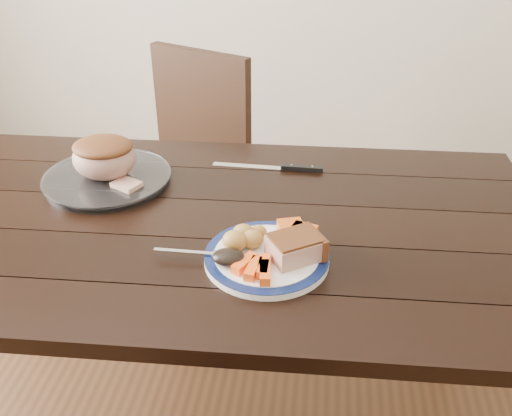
# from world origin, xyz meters

# --- Properties ---
(dining_table) EXTENTS (1.63, 0.96, 0.75)m
(dining_table) POSITION_xyz_m (0.00, 0.00, 0.66)
(dining_table) COLOR black
(dining_table) RESTS_ON ground
(chair_far) EXTENTS (0.56, 0.56, 0.93)m
(chair_far) POSITION_xyz_m (-0.28, 0.73, 0.52)
(chair_far) COLOR black
(chair_far) RESTS_ON ground
(dinner_plate) EXTENTS (0.28, 0.28, 0.02)m
(dinner_plate) POSITION_xyz_m (0.12, -0.16, 0.76)
(dinner_plate) COLOR white
(dinner_plate) RESTS_ON dining_table
(plate_rim) EXTENTS (0.28, 0.28, 0.02)m
(plate_rim) POSITION_xyz_m (0.12, -0.16, 0.77)
(plate_rim) COLOR #0D1944
(plate_rim) RESTS_ON dinner_plate
(serving_platter) EXTENTS (0.34, 0.34, 0.02)m
(serving_platter) POSITION_xyz_m (-0.36, 0.15, 0.76)
(serving_platter) COLOR white
(serving_platter) RESTS_ON dining_table
(pork_slice) EXTENTS (0.14, 0.13, 0.05)m
(pork_slice) POSITION_xyz_m (0.18, -0.16, 0.79)
(pork_slice) COLOR tan
(pork_slice) RESTS_ON dinner_plate
(roasted_potatoes) EXTENTS (0.09, 0.09, 0.05)m
(roasted_potatoes) POSITION_xyz_m (0.07, -0.13, 0.79)
(roasted_potatoes) COLOR gold
(roasted_potatoes) RESTS_ON dinner_plate
(carrot_batons) EXTENTS (0.09, 0.10, 0.02)m
(carrot_batons) POSITION_xyz_m (0.11, -0.23, 0.78)
(carrot_batons) COLOR #FB5615
(carrot_batons) RESTS_ON dinner_plate
(pumpkin_wedges) EXTENTS (0.10, 0.07, 0.04)m
(pumpkin_wedges) POSITION_xyz_m (0.18, -0.10, 0.79)
(pumpkin_wedges) COLOR orange
(pumpkin_wedges) RESTS_ON dinner_plate
(dark_mushroom) EXTENTS (0.07, 0.05, 0.03)m
(dark_mushroom) POSITION_xyz_m (0.04, -0.21, 0.79)
(dark_mushroom) COLOR black
(dark_mushroom) RESTS_ON dinner_plate
(fork) EXTENTS (0.18, 0.03, 0.00)m
(fork) POSITION_xyz_m (-0.03, -0.18, 0.77)
(fork) COLOR silver
(fork) RESTS_ON dinner_plate
(roast_joint) EXTENTS (0.17, 0.15, 0.11)m
(roast_joint) POSITION_xyz_m (-0.36, 0.15, 0.82)
(roast_joint) COLOR #A87666
(roast_joint) RESTS_ON serving_platter
(cut_slice) EXTENTS (0.09, 0.08, 0.02)m
(cut_slice) POSITION_xyz_m (-0.28, 0.09, 0.78)
(cut_slice) COLOR tan
(cut_slice) RESTS_ON serving_platter
(carving_knife) EXTENTS (0.32, 0.03, 0.01)m
(carving_knife) POSITION_xyz_m (0.13, 0.29, 0.76)
(carving_knife) COLOR silver
(carving_knife) RESTS_ON dining_table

